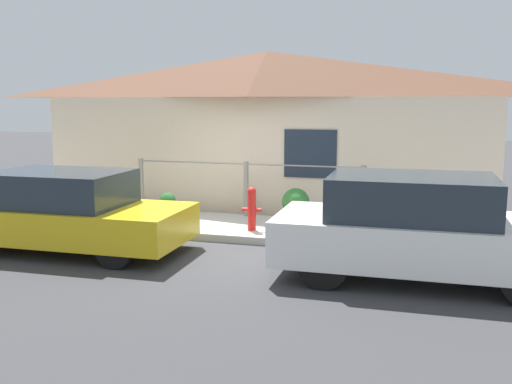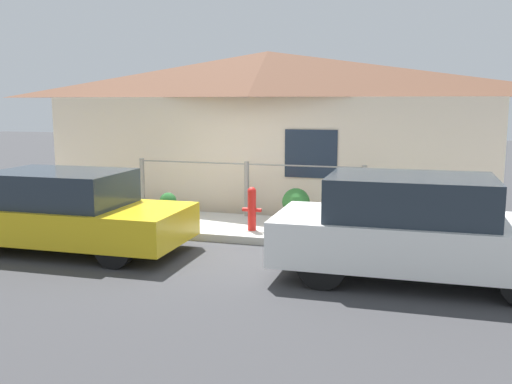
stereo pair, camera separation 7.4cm
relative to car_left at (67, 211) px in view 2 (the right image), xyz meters
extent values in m
plane|color=#38383A|center=(2.23, 1.21, -0.67)|extent=(60.00, 60.00, 0.00)
cube|color=#B2AFA8|center=(2.23, 2.18, -0.60)|extent=(24.00, 1.93, 0.14)
cube|color=beige|center=(2.23, 3.55, 0.63)|extent=(9.94, 0.12, 2.59)
cube|color=#1E2838|center=(3.47, 3.48, 0.76)|extent=(1.10, 0.04, 1.00)
pyramid|color=brown|center=(2.23, 4.59, 2.44)|extent=(10.34, 2.20, 1.02)
cylinder|color=gray|center=(-0.17, 2.99, 0.04)|extent=(0.10, 0.10, 1.14)
cylinder|color=gray|center=(2.23, 2.99, 0.04)|extent=(0.10, 0.10, 1.14)
cylinder|color=gray|center=(4.63, 2.99, 0.04)|extent=(0.10, 0.10, 1.14)
cylinder|color=gray|center=(2.23, 2.99, 0.56)|extent=(4.80, 0.03, 0.03)
cube|color=gold|center=(0.05, 0.00, -0.17)|extent=(4.03, 1.79, 0.56)
cube|color=#232D38|center=(-0.11, 0.00, 0.40)|extent=(2.23, 1.56, 0.57)
cylinder|color=black|center=(1.28, 0.77, -0.38)|extent=(0.59, 0.21, 0.59)
cylinder|color=black|center=(1.30, -0.72, -0.38)|extent=(0.59, 0.21, 0.59)
cylinder|color=black|center=(-1.20, 0.72, -0.38)|extent=(0.59, 0.21, 0.59)
cube|color=white|center=(5.75, 0.00, -0.10)|extent=(4.12, 1.81, 0.64)
cube|color=#232D38|center=(5.58, 0.00, 0.52)|extent=(2.27, 1.58, 0.60)
cylinder|color=black|center=(7.00, 0.78, -0.33)|extent=(0.68, 0.21, 0.67)
cylinder|color=black|center=(4.47, 0.74, -0.33)|extent=(0.68, 0.21, 0.67)
cylinder|color=black|center=(4.49, -0.78, -0.33)|extent=(0.68, 0.21, 0.67)
cylinder|color=red|center=(2.73, 1.75, -0.18)|extent=(0.15, 0.15, 0.70)
sphere|color=red|center=(2.73, 1.75, 0.20)|extent=(0.16, 0.16, 0.16)
cylinder|color=red|center=(2.61, 1.75, -0.15)|extent=(0.14, 0.07, 0.07)
cylinder|color=red|center=(2.84, 1.75, -0.15)|extent=(0.14, 0.07, 0.07)
cylinder|color=brown|center=(3.37, 2.61, -0.42)|extent=(0.23, 0.23, 0.21)
sphere|color=#2D6B2D|center=(3.37, 2.61, -0.11)|extent=(0.54, 0.54, 0.54)
cylinder|color=slate|center=(0.73, 2.39, -0.43)|extent=(0.30, 0.30, 0.21)
sphere|color=#235B28|center=(0.73, 2.39, -0.19)|extent=(0.35, 0.35, 0.35)
cylinder|color=#9E5638|center=(5.54, 2.40, -0.45)|extent=(0.30, 0.30, 0.17)
sphere|color=#4C8E3D|center=(5.54, 2.40, -0.21)|extent=(0.40, 0.40, 0.40)
camera|label=1|loc=(5.69, -8.15, 1.85)|focal=40.00mm
camera|label=2|loc=(5.76, -8.13, 1.85)|focal=40.00mm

